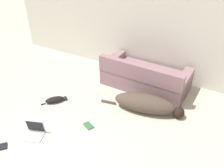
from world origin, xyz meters
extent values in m
cube|color=beige|center=(0.00, 4.08, 1.24)|extent=(7.35, 0.06, 2.48)
cube|color=gray|center=(0.28, 3.52, 0.19)|extent=(1.94, 0.96, 0.39)
cube|color=gray|center=(0.27, 3.14, 0.56)|extent=(1.91, 0.21, 0.35)
cube|color=gray|center=(1.14, 3.49, 0.26)|extent=(0.23, 0.90, 0.53)
cube|color=gray|center=(-0.57, 3.55, 0.26)|extent=(0.23, 0.90, 0.53)
ellipsoid|color=#4C3D33|center=(0.60, 2.68, 0.18)|extent=(1.28, 0.65, 0.36)
sphere|color=black|center=(1.27, 2.80, 0.11)|extent=(0.26, 0.26, 0.23)
cylinder|color=#4C3D33|center=(-0.15, 2.55, 0.03)|extent=(0.31, 0.10, 0.05)
ellipsoid|color=black|center=(-1.16, 2.04, 0.06)|extent=(0.38, 0.40, 0.12)
sphere|color=#2D2B2B|center=(-1.02, 2.21, 0.05)|extent=(0.13, 0.13, 0.09)
cylinder|color=black|center=(-1.32, 1.86, 0.01)|extent=(0.08, 0.09, 0.02)
cube|color=#B7B7BC|center=(-0.84, 1.05, 0.01)|extent=(0.40, 0.35, 0.02)
cube|color=#B7B7BC|center=(-0.89, 1.19, 0.14)|extent=(0.33, 0.16, 0.25)
cube|color=black|center=(-0.89, 1.18, 0.14)|extent=(0.30, 0.14, 0.23)
cube|color=#2D663D|center=(-0.14, 1.75, 0.01)|extent=(0.24, 0.20, 0.02)
cube|color=black|center=(-1.15, 0.62, 0.01)|extent=(0.23, 0.23, 0.02)
camera|label=1|loc=(1.89, -1.09, 3.21)|focal=40.00mm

